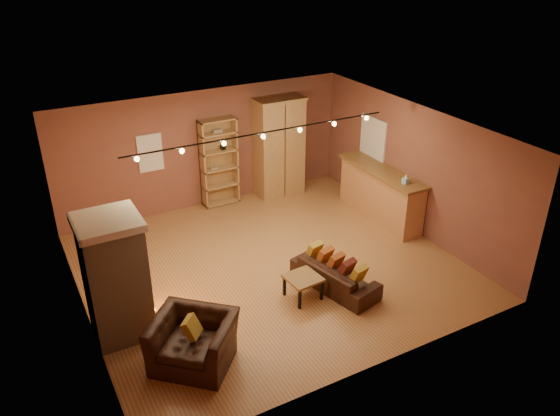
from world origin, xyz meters
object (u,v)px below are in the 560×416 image
bookcase (218,161)px  loveseat (335,271)px  armoire (279,147)px  bar_counter (380,193)px  coffee_table (303,280)px  armchair (193,334)px  fireplace (116,278)px

bookcase → loveseat: (0.46, -4.36, -0.73)m
armoire → loveseat: (-1.07, -4.16, -0.88)m
bookcase → loveseat: bookcase is taller
armoire → loveseat: armoire is taller
bar_counter → coffee_table: bearing=-149.6°
armchair → bookcase: bearing=105.3°
loveseat → coffee_table: size_ratio=2.89×
bookcase → loveseat: bearing=-84.0°
fireplace → coffee_table: (3.09, -0.61, -0.69)m
coffee_table → fireplace: bearing=168.8°
loveseat → armchair: size_ratio=1.28×
armoire → armchair: bearing=-130.4°
bookcase → bar_counter: 3.88m
armchair → coffee_table: (2.32, 0.63, -0.15)m
bookcase → fireplace: bearing=-131.5°
fireplace → bar_counter: size_ratio=0.85×
bar_counter → armchair: bearing=-155.6°
loveseat → bar_counter: bearing=-66.4°
fireplace → loveseat: bearing=-9.4°
fireplace → armchair: 1.56m
bookcase → armoire: armoire is taller
armoire → armchair: 6.32m
fireplace → coffee_table: size_ratio=3.40×
fireplace → armoire: size_ratio=0.86×
bookcase → coffee_table: (-0.22, -4.35, -0.71)m
armchair → loveseat: bearing=54.0°
armoire → bar_counter: size_ratio=0.98×
armoire → loveseat: bearing=-104.5°
bookcase → armchair: (-2.54, -4.98, -0.56)m
armchair → coffee_table: armchair is taller
bookcase → coffee_table: size_ratio=3.43×
bar_counter → coffee_table: bar_counter is taller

